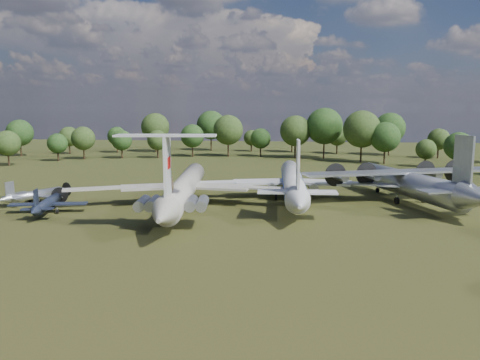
% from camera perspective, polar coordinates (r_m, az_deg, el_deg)
% --- Properties ---
extents(ground, '(300.00, 300.00, 0.00)m').
position_cam_1_polar(ground, '(75.84, -6.75, -3.19)').
color(ground, '#253A13').
rests_on(ground, ground).
extents(il62_airliner, '(44.13, 54.21, 4.90)m').
position_cam_1_polar(il62_airliner, '(74.85, -6.78, -1.44)').
color(il62_airliner, beige).
rests_on(il62_airliner, ground).
extents(tu104_jet, '(38.44, 49.93, 4.83)m').
position_cam_1_polar(tu104_jet, '(81.15, 6.44, -0.66)').
color(tu104_jet, silver).
rests_on(tu104_jet, ground).
extents(an12_transport, '(46.61, 49.09, 5.19)m').
position_cam_1_polar(an12_transport, '(82.89, 19.73, -0.80)').
color(an12_transport, '#ABAEB4').
rests_on(an12_transport, ground).
extents(small_prop_west, '(14.48, 17.54, 2.26)m').
position_cam_1_polar(small_prop_west, '(75.71, -22.42, -2.95)').
color(small_prop_west, black).
rests_on(small_prop_west, ground).
extents(small_prop_northwest, '(15.23, 17.13, 2.07)m').
position_cam_1_polar(small_prop_northwest, '(85.02, -23.63, -1.86)').
color(small_prop_northwest, '#96989D').
rests_on(small_prop_northwest, ground).
extents(person_on_il62, '(0.80, 0.69, 1.86)m').
position_cam_1_polar(person_on_il62, '(60.87, -8.36, -0.59)').
color(person_on_il62, '#98774D').
rests_on(person_on_il62, il62_airliner).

